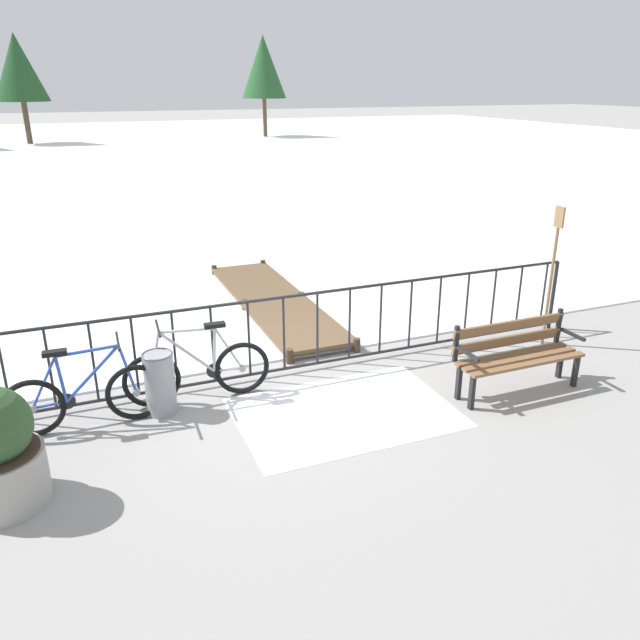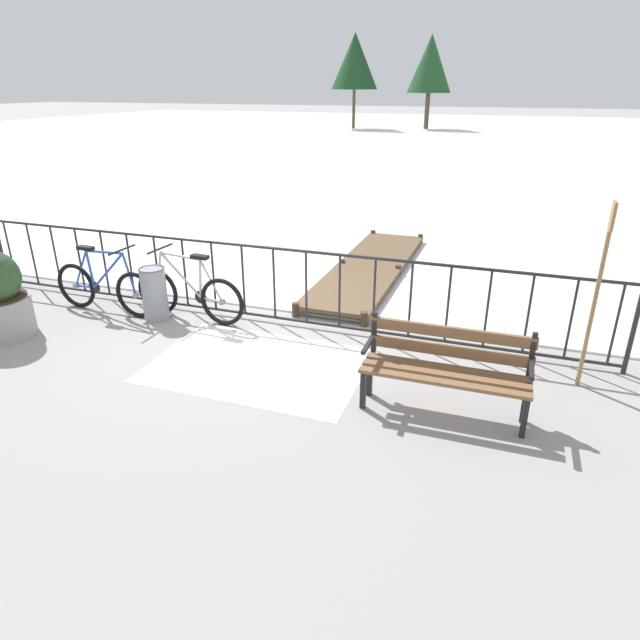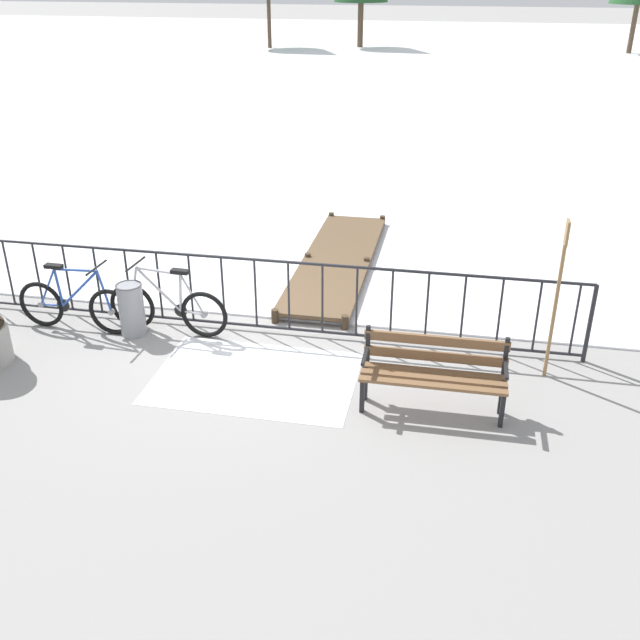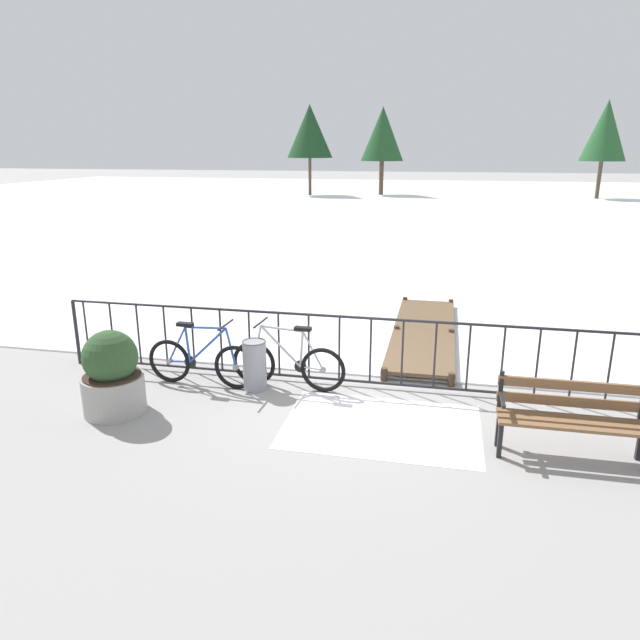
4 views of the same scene
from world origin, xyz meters
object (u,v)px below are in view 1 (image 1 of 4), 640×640
(bicycle_second, at_px, (198,371))
(trash_bin, at_px, (160,383))
(park_bench, at_px, (516,351))
(bicycle_near_railing, at_px, (85,397))
(oar_upright, at_px, (553,268))

(bicycle_second, bearing_deg, trash_bin, -163.12)
(bicycle_second, xyz_separation_m, park_bench, (3.60, -1.17, 0.14))
(park_bench, distance_m, trash_bin, 4.19)
(bicycle_near_railing, height_order, oar_upright, oar_upright)
(trash_bin, bearing_deg, bicycle_near_railing, -177.44)
(bicycle_near_railing, bearing_deg, bicycle_second, 7.93)
(bicycle_second, xyz_separation_m, trash_bin, (-0.46, -0.14, 0.00))
(bicycle_near_railing, height_order, park_bench, bicycle_near_railing)
(bicycle_near_railing, height_order, bicycle_second, same)
(bicycle_near_railing, bearing_deg, oar_upright, -0.13)
(bicycle_near_railing, bearing_deg, trash_bin, 2.56)
(oar_upright, bearing_deg, park_bench, -143.34)
(park_bench, relative_size, oar_upright, 0.81)
(bicycle_near_railing, distance_m, park_bench, 4.96)
(bicycle_second, height_order, park_bench, bicycle_second)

